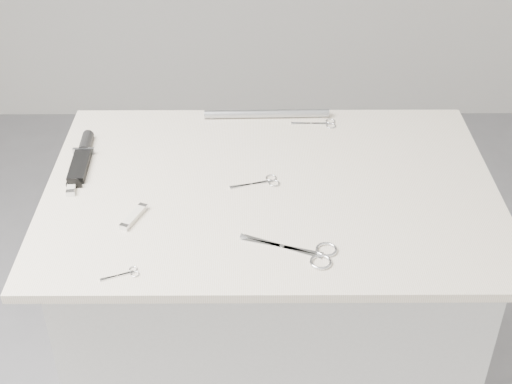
{
  "coord_description": "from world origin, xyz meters",
  "views": [
    {
      "loc": [
        -0.04,
        -1.3,
        1.82
      ],
      "look_at": [
        -0.03,
        -0.02,
        0.92
      ],
      "focal_mm": 50.0,
      "sensor_mm": 36.0,
      "label": 1
    }
  ],
  "objects_px": {
    "sheathed_knife": "(83,155)",
    "pocket_knife_a": "(72,181)",
    "large_shears": "(309,252)",
    "pocket_knife_b": "(134,217)",
    "embroidery_scissors_a": "(263,182)",
    "embroidery_scissors_b": "(322,124)",
    "plinth": "(269,334)",
    "metal_rail": "(267,114)",
    "tiny_scissors": "(125,274)"
  },
  "relations": [
    {
      "from": "embroidery_scissors_a",
      "to": "pocket_knife_b",
      "type": "xyz_separation_m",
      "value": [
        -0.27,
        -0.13,
        0.0
      ]
    },
    {
      "from": "embroidery_scissors_b",
      "to": "pocket_knife_a",
      "type": "height_order",
      "value": "pocket_knife_a"
    },
    {
      "from": "tiny_scissors",
      "to": "sheathed_knife",
      "type": "xyz_separation_m",
      "value": [
        -0.16,
        0.41,
        0.01
      ]
    },
    {
      "from": "large_shears",
      "to": "pocket_knife_a",
      "type": "relative_size",
      "value": 1.78
    },
    {
      "from": "large_shears",
      "to": "metal_rail",
      "type": "bearing_deg",
      "value": 118.26
    },
    {
      "from": "sheathed_knife",
      "to": "pocket_knife_a",
      "type": "height_order",
      "value": "sheathed_knife"
    },
    {
      "from": "embroidery_scissors_b",
      "to": "tiny_scissors",
      "type": "relative_size",
      "value": 1.54
    },
    {
      "from": "sheathed_knife",
      "to": "metal_rail",
      "type": "bearing_deg",
      "value": -68.43
    },
    {
      "from": "plinth",
      "to": "embroidery_scissors_b",
      "type": "bearing_deg",
      "value": 64.05
    },
    {
      "from": "tiny_scissors",
      "to": "pocket_knife_a",
      "type": "relative_size",
      "value": 0.68
    },
    {
      "from": "embroidery_scissors_b",
      "to": "tiny_scissors",
      "type": "bearing_deg",
      "value": -125.01
    },
    {
      "from": "pocket_knife_b",
      "to": "metal_rail",
      "type": "distance_m",
      "value": 0.52
    },
    {
      "from": "sheathed_knife",
      "to": "pocket_knife_b",
      "type": "relative_size",
      "value": 2.37
    },
    {
      "from": "tiny_scissors",
      "to": "pocket_knife_b",
      "type": "relative_size",
      "value": 0.84
    },
    {
      "from": "large_shears",
      "to": "tiny_scissors",
      "type": "distance_m",
      "value": 0.35
    },
    {
      "from": "plinth",
      "to": "sheathed_knife",
      "type": "height_order",
      "value": "sheathed_knife"
    },
    {
      "from": "sheathed_knife",
      "to": "embroidery_scissors_b",
      "type": "bearing_deg",
      "value": -76.99
    },
    {
      "from": "pocket_knife_a",
      "to": "plinth",
      "type": "bearing_deg",
      "value": -98.43
    },
    {
      "from": "plinth",
      "to": "pocket_knife_b",
      "type": "height_order",
      "value": "pocket_knife_b"
    },
    {
      "from": "large_shears",
      "to": "sheathed_knife",
      "type": "bearing_deg",
      "value": 166.18
    },
    {
      "from": "embroidery_scissors_b",
      "to": "metal_rail",
      "type": "xyz_separation_m",
      "value": [
        -0.14,
        0.04,
        0.01
      ]
    },
    {
      "from": "plinth",
      "to": "tiny_scissors",
      "type": "bearing_deg",
      "value": -133.93
    },
    {
      "from": "embroidery_scissors_b",
      "to": "pocket_knife_b",
      "type": "bearing_deg",
      "value": -135.73
    },
    {
      "from": "embroidery_scissors_b",
      "to": "plinth",
      "type": "bearing_deg",
      "value": -114.75
    },
    {
      "from": "plinth",
      "to": "large_shears",
      "type": "relative_size",
      "value": 4.71
    },
    {
      "from": "tiny_scissors",
      "to": "embroidery_scissors_b",
      "type": "bearing_deg",
      "value": 32.35
    },
    {
      "from": "sheathed_knife",
      "to": "pocket_knife_a",
      "type": "xyz_separation_m",
      "value": [
        -0.0,
        -0.1,
        -0.0
      ]
    },
    {
      "from": "plinth",
      "to": "pocket_knife_b",
      "type": "bearing_deg",
      "value": -157.52
    },
    {
      "from": "pocket_knife_b",
      "to": "plinth",
      "type": "bearing_deg",
      "value": -44.77
    },
    {
      "from": "metal_rail",
      "to": "tiny_scissors",
      "type": "bearing_deg",
      "value": -114.67
    },
    {
      "from": "pocket_knife_a",
      "to": "pocket_knife_b",
      "type": "bearing_deg",
      "value": -137.26
    },
    {
      "from": "embroidery_scissors_a",
      "to": "pocket_knife_a",
      "type": "xyz_separation_m",
      "value": [
        -0.43,
        0.0,
        0.0
      ]
    },
    {
      "from": "sheathed_knife",
      "to": "pocket_knife_b",
      "type": "bearing_deg",
      "value": -149.66
    },
    {
      "from": "large_shears",
      "to": "embroidery_scissors_b",
      "type": "bearing_deg",
      "value": 103.22
    },
    {
      "from": "embroidery_scissors_a",
      "to": "embroidery_scissors_b",
      "type": "distance_m",
      "value": 0.3
    },
    {
      "from": "pocket_knife_a",
      "to": "metal_rail",
      "type": "height_order",
      "value": "metal_rail"
    },
    {
      "from": "metal_rail",
      "to": "sheathed_knife",
      "type": "bearing_deg",
      "value": -155.99
    },
    {
      "from": "embroidery_scissors_a",
      "to": "tiny_scissors",
      "type": "relative_size",
      "value": 1.55
    },
    {
      "from": "sheathed_knife",
      "to": "pocket_knife_b",
      "type": "xyz_separation_m",
      "value": [
        0.15,
        -0.24,
        -0.0
      ]
    },
    {
      "from": "large_shears",
      "to": "pocket_knife_b",
      "type": "height_order",
      "value": "pocket_knife_b"
    },
    {
      "from": "sheathed_knife",
      "to": "plinth",
      "type": "bearing_deg",
      "value": -107.29
    },
    {
      "from": "plinth",
      "to": "tiny_scissors",
      "type": "relative_size",
      "value": 12.41
    },
    {
      "from": "large_shears",
      "to": "sheathed_knife",
      "type": "relative_size",
      "value": 0.93
    },
    {
      "from": "large_shears",
      "to": "embroidery_scissors_a",
      "type": "relative_size",
      "value": 1.7
    },
    {
      "from": "embroidery_scissors_b",
      "to": "pocket_knife_b",
      "type": "relative_size",
      "value": 1.29
    },
    {
      "from": "embroidery_scissors_a",
      "to": "pocket_knife_b",
      "type": "height_order",
      "value": "pocket_knife_b"
    },
    {
      "from": "pocket_knife_a",
      "to": "metal_rail",
      "type": "relative_size",
      "value": 0.33
    },
    {
      "from": "embroidery_scissors_b",
      "to": "pocket_knife_b",
      "type": "distance_m",
      "value": 0.58
    },
    {
      "from": "plinth",
      "to": "pocket_knife_a",
      "type": "height_order",
      "value": "pocket_knife_a"
    },
    {
      "from": "plinth",
      "to": "metal_rail",
      "type": "relative_size",
      "value": 2.81
    }
  ]
}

